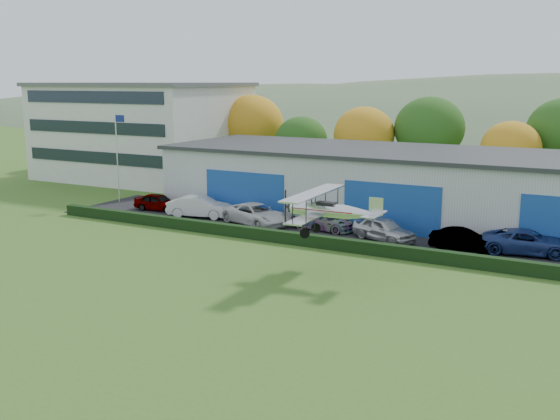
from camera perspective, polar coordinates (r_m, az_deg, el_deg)
The scene contains 16 objects.
ground at distance 29.64m, azimuth -13.98°, elevation -9.82°, with size 300.00×300.00×0.00m, color #3E6921.
apron at distance 45.44m, azimuth 7.01°, elevation -2.08°, with size 48.00×9.00×0.05m, color black.
hedge at distance 41.04m, azimuth 4.57°, elevation -2.96°, with size 46.00×0.60×0.80m, color black.
hangar at distance 50.80m, azimuth 12.07°, elevation 2.21°, with size 40.60×12.60×5.30m.
office_block at distance 72.66m, azimuth -12.10°, elevation 6.95°, with size 20.60×15.60×10.40m.
flagpole at distance 57.63m, azimuth -14.26°, elevation 5.32°, with size 1.05×0.10×8.00m.
tree_belt at distance 63.67m, azimuth 11.82°, elevation 6.72°, with size 75.70×13.22×10.12m.
distant_hills at distance 163.63m, azimuth 19.83°, elevation 2.46°, with size 430.00×196.00×56.00m.
car_0 at distance 53.79m, azimuth -10.79°, elevation 0.71°, with size 1.65×4.10×1.40m, color gray.
car_1 at distance 50.53m, azimuth -7.16°, elevation 0.29°, with size 1.78×5.09×1.68m, color silver.
car_2 at distance 47.59m, azimuth -2.14°, elevation -0.39°, with size 2.59×5.62×1.56m, color silver.
car_3 at distance 46.07m, azimuth 3.81°, elevation -0.91°, with size 1.95×4.80×1.39m, color gray.
car_4 at distance 43.33m, azimuth 9.24°, elevation -1.71°, with size 1.85×4.61×1.57m, color silver.
car_5 at distance 42.04m, azimuth 16.00°, elevation -2.56°, with size 1.44×4.14×1.36m, color gray.
car_6 at distance 42.39m, azimuth 21.21°, elevation -2.68°, with size 2.50×5.43×1.51m, color navy.
biplane at distance 34.88m, azimuth 4.27°, elevation 0.09°, with size 5.70×6.50×2.44m.
Camera 1 is at (18.90, -20.23, 10.58)m, focal length 41.03 mm.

